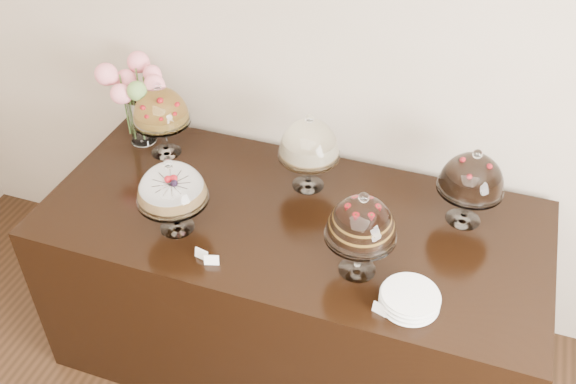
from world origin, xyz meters
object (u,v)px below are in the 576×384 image
(cake_stand_fruit_tart, at_px, (160,109))
(plate_stack, at_px, (410,299))
(cake_stand_choco_layer, at_px, (362,222))
(flower_vase, at_px, (134,91))
(cake_stand_dark_choco, at_px, (472,177))
(display_counter, at_px, (291,288))
(cake_stand_cheesecake, at_px, (309,142))
(cake_stand_sugar_sponge, at_px, (171,187))

(cake_stand_fruit_tart, height_order, plate_stack, cake_stand_fruit_tart)
(cake_stand_choco_layer, distance_m, cake_stand_fruit_tart, 1.19)
(flower_vase, bearing_deg, cake_stand_dark_choco, -2.92)
(display_counter, relative_size, cake_stand_dark_choco, 5.98)
(display_counter, xyz_separation_m, cake_stand_choco_layer, (0.35, -0.21, 0.70))
(cake_stand_cheesecake, height_order, flower_vase, flower_vase)
(cake_stand_sugar_sponge, distance_m, cake_stand_choco_layer, 0.79)
(plate_stack, bearing_deg, flower_vase, 156.68)
(cake_stand_fruit_tart, bearing_deg, cake_stand_choco_layer, -23.27)
(cake_stand_choco_layer, xyz_separation_m, flower_vase, (-1.26, 0.53, 0.03))
(flower_vase, relative_size, plate_stack, 1.95)
(plate_stack, bearing_deg, cake_stand_dark_choco, 77.16)
(cake_stand_dark_choco, distance_m, cake_stand_fruit_tart, 1.46)
(cake_stand_choco_layer, relative_size, cake_stand_dark_choco, 1.06)
(display_counter, height_order, cake_stand_choco_layer, cake_stand_choco_layer)
(flower_vase, height_order, plate_stack, flower_vase)
(cake_stand_sugar_sponge, height_order, cake_stand_choco_layer, cake_stand_choco_layer)
(cake_stand_choco_layer, bearing_deg, cake_stand_cheesecake, 127.80)
(cake_stand_cheesecake, relative_size, plate_stack, 1.74)
(cake_stand_cheesecake, distance_m, cake_stand_dark_choco, 0.71)
(cake_stand_sugar_sponge, relative_size, flower_vase, 0.83)
(cake_stand_sugar_sponge, bearing_deg, cake_stand_cheesecake, 46.71)
(cake_stand_fruit_tart, bearing_deg, display_counter, -19.17)
(flower_vase, bearing_deg, cake_stand_fruit_tart, -19.04)
(cake_stand_sugar_sponge, xyz_separation_m, cake_stand_dark_choco, (1.15, 0.46, 0.01))
(cake_stand_sugar_sponge, height_order, cake_stand_dark_choco, cake_stand_dark_choco)
(cake_stand_fruit_tart, xyz_separation_m, plate_stack, (1.33, -0.59, -0.22))
(cake_stand_cheesecake, bearing_deg, plate_stack, -44.31)
(cake_stand_cheesecake, distance_m, plate_stack, 0.84)
(cake_stand_sugar_sponge, distance_m, cake_stand_dark_choco, 1.24)
(cake_stand_dark_choco, height_order, flower_vase, flower_vase)
(cake_stand_dark_choco, bearing_deg, cake_stand_fruit_tart, 178.99)
(cake_stand_dark_choco, relative_size, plate_stack, 1.68)
(cake_stand_dark_choco, height_order, cake_stand_fruit_tart, cake_stand_fruit_tart)
(cake_stand_fruit_tart, relative_size, flower_vase, 0.91)
(cake_stand_fruit_tart, bearing_deg, flower_vase, 160.96)
(cake_stand_cheesecake, bearing_deg, cake_stand_sugar_sponge, -133.29)
(cake_stand_fruit_tart, height_order, flower_vase, flower_vase)
(display_counter, xyz_separation_m, flower_vase, (-0.91, 0.32, 0.73))
(cake_stand_sugar_sponge, xyz_separation_m, flower_vase, (-0.47, 0.54, 0.06))
(cake_stand_cheesecake, height_order, plate_stack, cake_stand_cheesecake)
(cake_stand_dark_choco, bearing_deg, flower_vase, 177.08)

